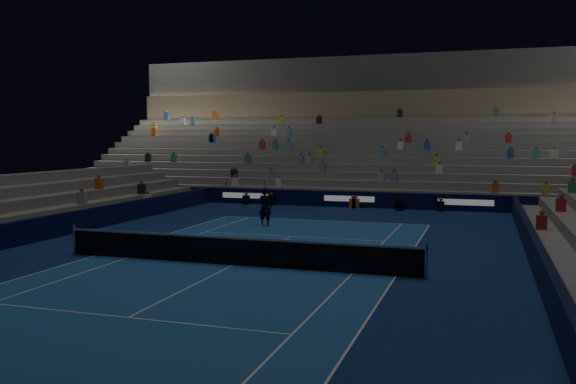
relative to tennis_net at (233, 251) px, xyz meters
The scene contains 9 objects.
ground 0.50m from the tennis_net, ahead, with size 90.00×90.00×0.00m, color navy.
court_surface 0.50m from the tennis_net, ahead, with size 10.97×23.77×0.01m, color #1A5193.
sponsor_barrier_far 18.50m from the tennis_net, 90.00° to the left, with size 44.00×0.25×1.00m, color black.
sponsor_barrier_east 9.70m from the tennis_net, ahead, with size 0.25×37.00×1.00m, color black.
sponsor_barrier_west 9.70m from the tennis_net, behind, with size 0.25×37.00×1.00m, color black.
grandstand_main 28.05m from the tennis_net, 90.00° to the left, with size 44.00×15.20×11.20m.
tennis_net is the anchor object (origin of this frame).
tennis_player 9.34m from the tennis_net, 103.52° to the left, with size 0.69×0.45×1.90m, color black.
broadcast_camera 18.11m from the tennis_net, 79.85° to the left, with size 0.53×0.95×0.62m.
Camera 1 is at (8.04, -18.76, 4.28)m, focal length 37.94 mm.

